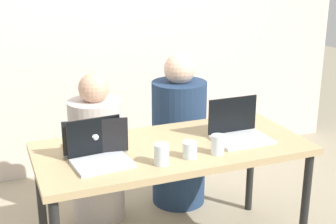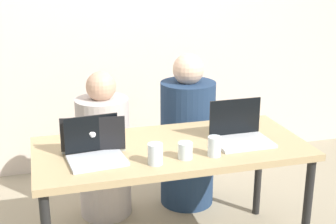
{
  "view_description": "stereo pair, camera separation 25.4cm",
  "coord_description": "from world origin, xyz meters",
  "px_view_note": "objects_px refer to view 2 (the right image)",
  "views": [
    {
      "loc": [
        -0.95,
        -2.32,
        1.73
      ],
      "look_at": [
        0.0,
        0.07,
        0.91
      ],
      "focal_mm": 50.0,
      "sensor_mm": 36.0,
      "label": 1
    },
    {
      "loc": [
        -0.71,
        -2.4,
        1.73
      ],
      "look_at": [
        0.0,
        0.07,
        0.91
      ],
      "focal_mm": 50.0,
      "sensor_mm": 36.0,
      "label": 2
    }
  ],
  "objects_px": {
    "laptop_front_left": "(95,151)",
    "person_on_left": "(104,153)",
    "laptop_front_right": "(240,133)",
    "water_glass_center": "(185,152)",
    "water_glass_right": "(214,148)",
    "person_on_right": "(187,139)",
    "laptop_back_left": "(94,141)",
    "water_glass_left": "(155,155)"
  },
  "relations": [
    {
      "from": "person_on_left",
      "to": "laptop_front_left",
      "type": "height_order",
      "value": "person_on_left"
    },
    {
      "from": "person_on_right",
      "to": "laptop_back_left",
      "type": "bearing_deg",
      "value": 45.41
    },
    {
      "from": "person_on_right",
      "to": "laptop_front_right",
      "type": "bearing_deg",
      "value": 107.32
    },
    {
      "from": "water_glass_right",
      "to": "person_on_left",
      "type": "bearing_deg",
      "value": 120.37
    },
    {
      "from": "laptop_front_right",
      "to": "water_glass_left",
      "type": "bearing_deg",
      "value": -162.96
    },
    {
      "from": "water_glass_left",
      "to": "laptop_front_right",
      "type": "bearing_deg",
      "value": 17.78
    },
    {
      "from": "person_on_right",
      "to": "laptop_back_left",
      "type": "xyz_separation_m",
      "value": [
        -0.74,
        -0.55,
        0.27
      ]
    },
    {
      "from": "water_glass_left",
      "to": "water_glass_right",
      "type": "height_order",
      "value": "water_glass_left"
    },
    {
      "from": "laptop_back_left",
      "to": "laptop_front_left",
      "type": "bearing_deg",
      "value": 93.86
    },
    {
      "from": "person_on_right",
      "to": "laptop_front_right",
      "type": "height_order",
      "value": "person_on_right"
    },
    {
      "from": "laptop_front_left",
      "to": "water_glass_right",
      "type": "distance_m",
      "value": 0.64
    },
    {
      "from": "laptop_front_left",
      "to": "person_on_left",
      "type": "bearing_deg",
      "value": 73.22
    },
    {
      "from": "water_glass_right",
      "to": "laptop_front_left",
      "type": "bearing_deg",
      "value": 168.43
    },
    {
      "from": "laptop_front_right",
      "to": "person_on_right",
      "type": "bearing_deg",
      "value": 97.65
    },
    {
      "from": "person_on_left",
      "to": "laptop_front_left",
      "type": "distance_m",
      "value": 0.78
    },
    {
      "from": "laptop_front_right",
      "to": "water_glass_right",
      "type": "height_order",
      "value": "laptop_front_right"
    },
    {
      "from": "person_on_right",
      "to": "person_on_left",
      "type": "bearing_deg",
      "value": 8.93
    },
    {
      "from": "laptop_front_left",
      "to": "water_glass_right",
      "type": "height_order",
      "value": "laptop_front_left"
    },
    {
      "from": "person_on_left",
      "to": "water_glass_center",
      "type": "xyz_separation_m",
      "value": [
        0.32,
        -0.82,
        0.3
      ]
    },
    {
      "from": "person_on_right",
      "to": "water_glass_left",
      "type": "height_order",
      "value": "person_on_right"
    },
    {
      "from": "laptop_front_left",
      "to": "water_glass_right",
      "type": "relative_size",
      "value": 2.87
    },
    {
      "from": "person_on_left",
      "to": "laptop_front_left",
      "type": "xyz_separation_m",
      "value": [
        -0.14,
        -0.7,
        0.31
      ]
    },
    {
      "from": "laptop_front_right",
      "to": "water_glass_right",
      "type": "bearing_deg",
      "value": -144.91
    },
    {
      "from": "laptop_back_left",
      "to": "water_glass_right",
      "type": "xyz_separation_m",
      "value": [
        0.61,
        -0.29,
        0.0
      ]
    },
    {
      "from": "person_on_right",
      "to": "water_glass_center",
      "type": "xyz_separation_m",
      "value": [
        -0.29,
        -0.82,
        0.26
      ]
    },
    {
      "from": "laptop_front_right",
      "to": "water_glass_left",
      "type": "height_order",
      "value": "laptop_front_right"
    },
    {
      "from": "water_glass_center",
      "to": "water_glass_right",
      "type": "relative_size",
      "value": 0.82
    },
    {
      "from": "person_on_left",
      "to": "water_glass_center",
      "type": "bearing_deg",
      "value": 102.17
    },
    {
      "from": "person_on_right",
      "to": "water_glass_right",
      "type": "bearing_deg",
      "value": 90.41
    },
    {
      "from": "laptop_front_left",
      "to": "laptop_back_left",
      "type": "xyz_separation_m",
      "value": [
        0.01,
        0.16,
        -0.0
      ]
    },
    {
      "from": "water_glass_center",
      "to": "laptop_front_left",
      "type": "bearing_deg",
      "value": 165.53
    },
    {
      "from": "person_on_right",
      "to": "water_glass_right",
      "type": "xyz_separation_m",
      "value": [
        -0.12,
        -0.83,
        0.27
      ]
    },
    {
      "from": "laptop_front_right",
      "to": "water_glass_center",
      "type": "bearing_deg",
      "value": -159.19
    },
    {
      "from": "person_on_left",
      "to": "laptop_front_right",
      "type": "height_order",
      "value": "person_on_left"
    },
    {
      "from": "person_on_left",
      "to": "water_glass_right",
      "type": "bearing_deg",
      "value": 111.03
    },
    {
      "from": "laptop_front_left",
      "to": "person_on_right",
      "type": "bearing_deg",
      "value": 37.57
    },
    {
      "from": "person_on_right",
      "to": "water_glass_center",
      "type": "distance_m",
      "value": 0.91
    },
    {
      "from": "person_on_left",
      "to": "water_glass_center",
      "type": "distance_m",
      "value": 0.94
    },
    {
      "from": "water_glass_left",
      "to": "water_glass_center",
      "type": "xyz_separation_m",
      "value": [
        0.17,
        0.03,
        -0.01
      ]
    },
    {
      "from": "person_on_left",
      "to": "water_glass_right",
      "type": "relative_size",
      "value": 9.51
    },
    {
      "from": "person_on_right",
      "to": "water_glass_right",
      "type": "height_order",
      "value": "person_on_right"
    },
    {
      "from": "laptop_back_left",
      "to": "water_glass_left",
      "type": "distance_m",
      "value": 0.41
    }
  ]
}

